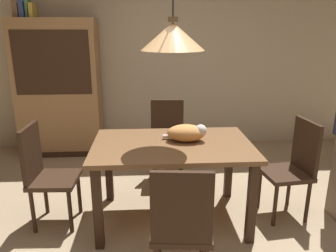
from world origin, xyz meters
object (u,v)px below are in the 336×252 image
object	(u,v)px
hutch_bookcase	(59,91)
book_blue_wide	(24,8)
chair_near_front	(181,224)
pendant_lamp	(173,36)
book_brown_thick	(18,9)
dining_table	(172,154)
chair_right_side	(294,165)
book_green_slim	(28,7)
chair_left_side	(45,171)
book_yellow_short	(33,10)
cat_sleeping	(187,133)
chair_far_back	(167,137)

from	to	relation	value
hutch_bookcase	book_blue_wide	size ratio (longest dim) A/B	7.71
hutch_bookcase	book_blue_wide	distance (m)	1.13
chair_near_front	hutch_bookcase	distance (m)	3.07
pendant_lamp	book_brown_thick	size ratio (longest dim) A/B	5.42
book_blue_wide	dining_table	bearing A→B (deg)	-45.76
chair_right_side	chair_near_front	world-z (taller)	same
hutch_bookcase	book_green_slim	world-z (taller)	book_green_slim
chair_near_front	pendant_lamp	world-z (taller)	pendant_lamp
book_blue_wide	pendant_lamp	bearing A→B (deg)	-45.76
hutch_bookcase	book_blue_wide	bearing A→B (deg)	179.75
book_green_slim	book_blue_wide	bearing A→B (deg)	180.00
chair_near_front	dining_table	bearing A→B (deg)	89.53
chair_right_side	chair_near_front	size ratio (longest dim) A/B	1.00
dining_table	book_brown_thick	world-z (taller)	book_brown_thick
chair_left_side	chair_right_side	bearing A→B (deg)	0.15
dining_table	hutch_bookcase	world-z (taller)	hutch_bookcase
book_blue_wide	book_yellow_short	bearing A→B (deg)	0.00
dining_table	chair_right_side	world-z (taller)	chair_right_side
book_brown_thick	dining_table	bearing A→B (deg)	-44.57
book_brown_thick	book_yellow_short	bearing A→B (deg)	0.00
dining_table	book_green_slim	bearing A→B (deg)	133.30
chair_near_front	hutch_bookcase	xyz separation A→B (m)	(-1.42, 2.69, 0.38)
chair_left_side	chair_right_side	xyz separation A→B (m)	(2.26, 0.01, 0.00)
chair_left_side	chair_near_front	distance (m)	1.43
hutch_bookcase	book_yellow_short	xyz separation A→B (m)	(-0.24, 0.00, 1.05)
chair_near_front	book_brown_thick	world-z (taller)	book_brown_thick
cat_sleeping	hutch_bookcase	size ratio (longest dim) A/B	0.21
chair_left_side	book_green_slim	bearing A→B (deg)	107.88
book_brown_thick	book_green_slim	size ratio (longest dim) A/B	0.92
pendant_lamp	book_yellow_short	world-z (taller)	pendant_lamp
hutch_bookcase	book_brown_thick	world-z (taller)	book_brown_thick
chair_right_side	chair_far_back	bearing A→B (deg)	142.26
book_green_slim	cat_sleeping	bearing A→B (deg)	-43.54
dining_table	book_blue_wide	size ratio (longest dim) A/B	5.83
chair_left_side	book_brown_thick	world-z (taller)	book_brown_thick
chair_right_side	book_blue_wide	distance (m)	3.71
pendant_lamp	book_brown_thick	world-z (taller)	pendant_lamp
dining_table	chair_right_side	distance (m)	1.14
hutch_bookcase	book_green_slim	bearing A→B (deg)	179.70
chair_left_side	book_yellow_short	world-z (taller)	book_yellow_short
chair_right_side	chair_far_back	distance (m)	1.42
book_green_slim	book_brown_thick	bearing A→B (deg)	180.00
chair_near_front	book_blue_wide	distance (m)	3.54
cat_sleeping	pendant_lamp	distance (m)	0.85
book_blue_wide	hutch_bookcase	bearing A→B (deg)	-0.25
book_blue_wide	book_green_slim	size ratio (longest dim) A/B	0.92
chair_far_back	chair_right_side	bearing A→B (deg)	-37.74
book_blue_wide	book_green_slim	distance (m)	0.06
chair_right_side	book_blue_wide	bearing A→B (deg)	148.03
chair_far_back	book_green_slim	xyz separation A→B (m)	(-1.72, 0.94, 1.47)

